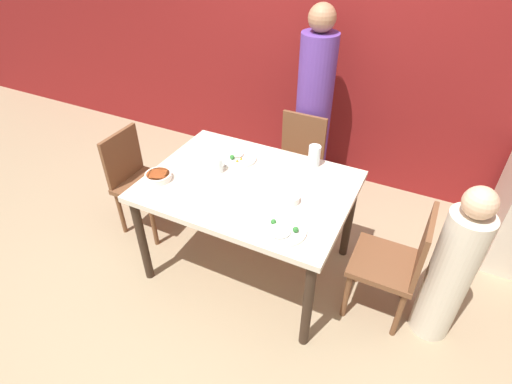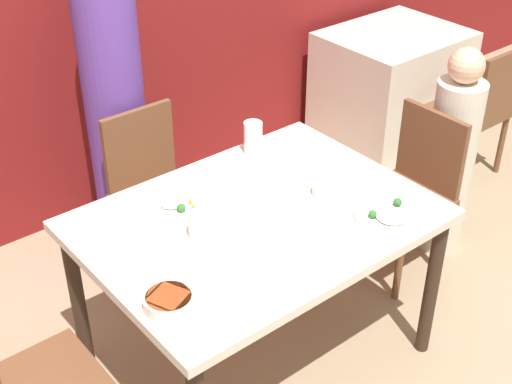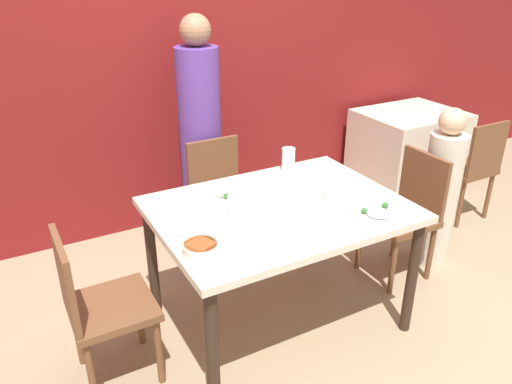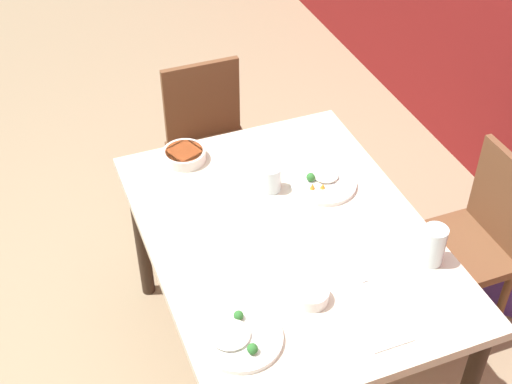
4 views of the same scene
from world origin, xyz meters
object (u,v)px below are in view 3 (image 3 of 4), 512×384
(chair_adult_spot, at_px, (221,196))
(person_adult, at_px, (201,140))
(plate_rice_adult, at_px, (227,196))
(bowl_curry, at_px, (201,248))
(glass_water_tall, at_px, (288,160))
(chair_child_spot, at_px, (406,211))
(person_child, at_px, (440,194))

(chair_adult_spot, height_order, person_adult, person_adult)
(chair_adult_spot, distance_m, plate_rice_adult, 0.71)
(person_adult, relative_size, bowl_curry, 9.48)
(person_adult, distance_m, glass_water_tall, 0.80)
(chair_child_spot, relative_size, bowl_curry, 4.86)
(chair_child_spot, relative_size, plate_rice_adult, 3.27)
(chair_child_spot, distance_m, glass_water_tall, 0.87)
(chair_child_spot, bearing_deg, glass_water_tall, -117.64)
(person_child, relative_size, glass_water_tall, 7.51)
(plate_rice_adult, bearing_deg, glass_water_tall, 18.30)
(glass_water_tall, bearing_deg, chair_child_spot, -27.64)
(person_child, relative_size, bowl_curry, 6.44)
(bowl_curry, bearing_deg, chair_adult_spot, 60.96)
(chair_child_spot, distance_m, plate_rice_adult, 1.26)
(chair_child_spot, xyz_separation_m, glass_water_tall, (-0.70, 0.37, 0.37))
(bowl_curry, distance_m, glass_water_tall, 1.06)
(chair_adult_spot, height_order, glass_water_tall, glass_water_tall)
(bowl_curry, bearing_deg, glass_water_tall, 36.02)
(person_adult, relative_size, plate_rice_adult, 6.38)
(person_child, bearing_deg, chair_adult_spot, 148.00)
(person_adult, height_order, person_child, person_adult)
(person_child, bearing_deg, person_adult, 138.63)
(glass_water_tall, bearing_deg, person_child, -20.19)
(chair_adult_spot, bearing_deg, bowl_curry, -119.04)
(glass_water_tall, bearing_deg, chair_adult_spot, 122.71)
(chair_child_spot, bearing_deg, plate_rice_adult, -99.31)
(bowl_curry, xyz_separation_m, plate_rice_adult, (0.35, 0.46, -0.01))
(chair_adult_spot, xyz_separation_m, bowl_curry, (-0.58, -1.05, 0.32))
(bowl_curry, xyz_separation_m, glass_water_tall, (0.86, 0.62, 0.05))
(person_adult, relative_size, person_child, 1.47)
(person_child, bearing_deg, chair_child_spot, 180.00)
(chair_adult_spot, relative_size, person_child, 0.75)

